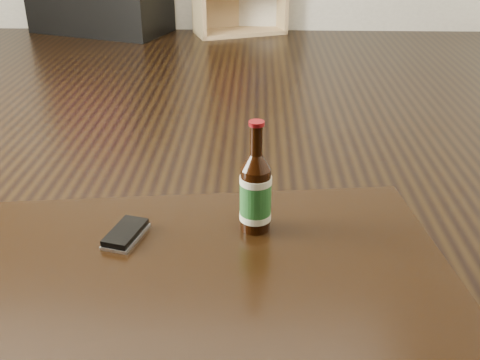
{
  "coord_description": "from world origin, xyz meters",
  "views": [
    {
      "loc": [
        0.59,
        -1.72,
        1.0
      ],
      "look_at": [
        0.56,
        -0.77,
        0.52
      ],
      "focal_mm": 42.0,
      "sensor_mm": 36.0,
      "label": 1
    }
  ],
  "objects_px": {
    "beer_bottle": "(256,193)",
    "phone": "(126,234)",
    "tv_stand": "(100,5)",
    "coffee_table": "(144,311)"
  },
  "relations": [
    {
      "from": "beer_bottle",
      "to": "phone",
      "type": "bearing_deg",
      "value": -170.19
    },
    {
      "from": "tv_stand",
      "to": "phone",
      "type": "distance_m",
      "value": 3.86
    },
    {
      "from": "tv_stand",
      "to": "beer_bottle",
      "type": "distance_m",
      "value": 3.89
    },
    {
      "from": "tv_stand",
      "to": "coffee_table",
      "type": "bearing_deg",
      "value": -54.71
    },
    {
      "from": "coffee_table",
      "to": "tv_stand",
      "type": "bearing_deg",
      "value": 105.67
    },
    {
      "from": "coffee_table",
      "to": "phone",
      "type": "relative_size",
      "value": 9.93
    },
    {
      "from": "coffee_table",
      "to": "phone",
      "type": "height_order",
      "value": "phone"
    },
    {
      "from": "beer_bottle",
      "to": "phone",
      "type": "distance_m",
      "value": 0.26
    },
    {
      "from": "tv_stand",
      "to": "coffee_table",
      "type": "relative_size",
      "value": 0.92
    },
    {
      "from": "coffee_table",
      "to": "beer_bottle",
      "type": "bearing_deg",
      "value": 45.03
    }
  ]
}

